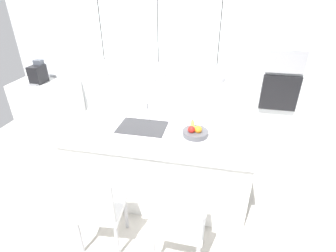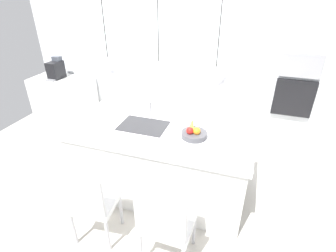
% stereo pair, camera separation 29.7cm
% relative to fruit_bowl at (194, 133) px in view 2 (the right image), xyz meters
% --- Properties ---
extents(floor, '(6.60, 6.60, 0.00)m').
position_rel_fruit_bowl_xyz_m(floor, '(-0.42, 0.06, -0.96)').
color(floor, '#BCB7AD').
rests_on(floor, ground).
extents(back_wall, '(6.00, 0.10, 2.60)m').
position_rel_fruit_bowl_xyz_m(back_wall, '(-0.42, 1.71, 0.34)').
color(back_wall, white).
rests_on(back_wall, ground).
extents(kitchen_island, '(2.12, 1.03, 0.91)m').
position_rel_fruit_bowl_xyz_m(kitchen_island, '(-0.42, 0.06, -0.50)').
color(kitchen_island, white).
rests_on(kitchen_island, ground).
extents(sink_basin, '(0.56, 0.40, 0.02)m').
position_rel_fruit_bowl_xyz_m(sink_basin, '(-0.62, 0.06, -0.05)').
color(sink_basin, '#2D2D30').
rests_on(sink_basin, kitchen_island).
extents(faucet, '(0.02, 0.17, 0.22)m').
position_rel_fruit_bowl_xyz_m(faucet, '(-0.62, 0.28, 0.10)').
color(faucet, silver).
rests_on(faucet, kitchen_island).
extents(fruit_bowl, '(0.28, 0.28, 0.16)m').
position_rel_fruit_bowl_xyz_m(fruit_bowl, '(0.00, 0.00, 0.00)').
color(fruit_bowl, '#4C4C51').
rests_on(fruit_bowl, kitchen_island).
extents(side_counter, '(1.10, 0.60, 0.85)m').
position_rel_fruit_bowl_xyz_m(side_counter, '(-2.82, 1.34, -0.53)').
color(side_counter, white).
rests_on(side_counter, ground).
extents(coffee_machine, '(0.20, 0.35, 0.38)m').
position_rel_fruit_bowl_xyz_m(coffee_machine, '(-2.88, 1.35, 0.05)').
color(coffee_machine, black).
rests_on(coffee_machine, side_counter).
extents(microwave, '(0.54, 0.08, 0.34)m').
position_rel_fruit_bowl_xyz_m(microwave, '(1.15, 1.64, 0.41)').
color(microwave, '#9E9EA3').
rests_on(microwave, back_wall).
extents(oven, '(0.56, 0.08, 0.56)m').
position_rel_fruit_bowl_xyz_m(oven, '(1.15, 1.64, -0.09)').
color(oven, black).
rests_on(oven, back_wall).
extents(chair_near, '(0.47, 0.45, 0.90)m').
position_rel_fruit_bowl_xyz_m(chair_near, '(-0.80, -0.86, -0.45)').
color(chair_near, silver).
rests_on(chair_near, ground).
extents(chair_middle, '(0.48, 0.46, 0.92)m').
position_rel_fruit_bowl_xyz_m(chair_middle, '(-0.03, -0.87, -0.43)').
color(chair_middle, silver).
rests_on(chair_middle, ground).
extents(pendant_light_left, '(0.21, 0.21, 0.81)m').
position_rel_fruit_bowl_xyz_m(pendant_light_left, '(-1.00, 0.06, 0.63)').
color(pendant_light_left, silver).
extents(pendant_light_center, '(0.21, 0.21, 0.81)m').
position_rel_fruit_bowl_xyz_m(pendant_light_center, '(-0.42, 0.06, 0.63)').
color(pendant_light_center, silver).
extents(pendant_light_right, '(0.21, 0.21, 0.81)m').
position_rel_fruit_bowl_xyz_m(pendant_light_right, '(0.17, 0.06, 0.63)').
color(pendant_light_right, silver).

